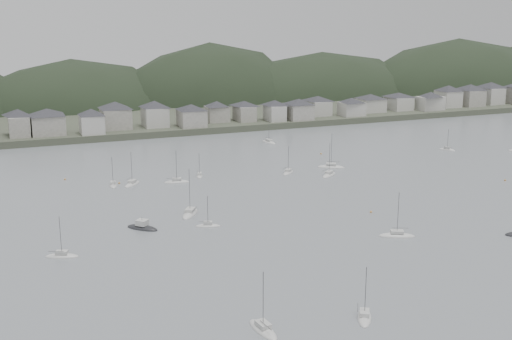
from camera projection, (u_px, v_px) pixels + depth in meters
name	position (u px, v px, depth m)	size (l,w,h in m)	color
ground	(394.00, 277.00, 129.67)	(900.00, 900.00, 0.00)	slate
far_shore_land	(123.00, 101.00, 394.52)	(900.00, 250.00, 3.00)	#383D2D
forested_ridge	(140.00, 127.00, 376.29)	(851.55, 103.94, 102.57)	black
waterfront_town	(267.00, 108.00, 311.15)	(451.48, 28.46, 12.92)	gray
sailboat_lead	(397.00, 236.00, 153.86)	(9.16, 6.35, 12.04)	beige
moored_fleet	(253.00, 204.00, 180.12)	(264.24, 178.92, 13.60)	beige
motor_launch_far	(142.00, 228.00, 159.49)	(8.42, 8.62, 4.10)	black
mooring_buoys	(275.00, 180.00, 207.44)	(134.34, 73.53, 0.70)	#C08640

